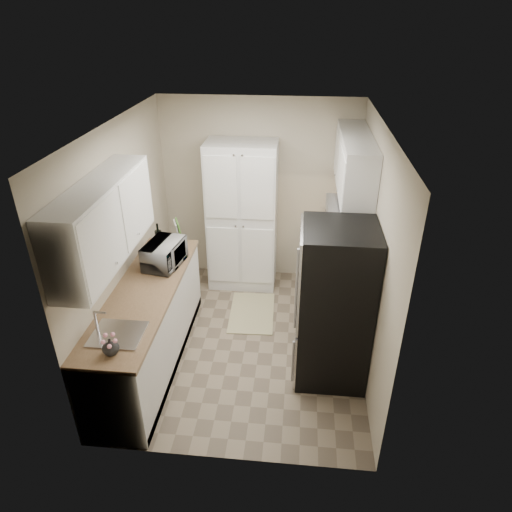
# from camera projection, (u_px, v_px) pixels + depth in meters

# --- Properties ---
(ground) EXTENTS (3.20, 3.20, 0.00)m
(ground) POSITION_uv_depth(u_px,v_px,m) (246.00, 340.00, 5.37)
(ground) COLOR #7A6B56
(ground) RESTS_ON ground
(room_shell) EXTENTS (2.64, 3.24, 2.52)m
(room_shell) POSITION_uv_depth(u_px,v_px,m) (243.00, 214.00, 4.57)
(room_shell) COLOR #B7AD93
(room_shell) RESTS_ON ground
(pantry_cabinet) EXTENTS (0.90, 0.55, 2.00)m
(pantry_cabinet) POSITION_uv_depth(u_px,v_px,m) (242.00, 217.00, 6.05)
(pantry_cabinet) COLOR silver
(pantry_cabinet) RESTS_ON ground
(base_cabinet_left) EXTENTS (0.60, 2.30, 0.88)m
(base_cabinet_left) POSITION_uv_depth(u_px,v_px,m) (149.00, 328.00, 4.87)
(base_cabinet_left) COLOR silver
(base_cabinet_left) RESTS_ON ground
(countertop_left) EXTENTS (0.63, 2.33, 0.04)m
(countertop_left) POSITION_uv_depth(u_px,v_px,m) (144.00, 292.00, 4.64)
(countertop_left) COLOR #846647
(countertop_left) RESTS_ON base_cabinet_left
(base_cabinet_right) EXTENTS (0.60, 0.80, 0.88)m
(base_cabinet_right) POSITION_uv_depth(u_px,v_px,m) (330.00, 263.00, 6.10)
(base_cabinet_right) COLOR silver
(base_cabinet_right) RESTS_ON ground
(countertop_right) EXTENTS (0.63, 0.83, 0.04)m
(countertop_right) POSITION_uv_depth(u_px,v_px,m) (333.00, 232.00, 5.88)
(countertop_right) COLOR #846647
(countertop_right) RESTS_ON base_cabinet_right
(electric_range) EXTENTS (0.71, 0.78, 1.13)m
(electric_range) POSITION_uv_depth(u_px,v_px,m) (332.00, 293.00, 5.39)
(electric_range) COLOR #B7B7BC
(electric_range) RESTS_ON ground
(refrigerator) EXTENTS (0.70, 0.72, 1.70)m
(refrigerator) POSITION_uv_depth(u_px,v_px,m) (335.00, 306.00, 4.52)
(refrigerator) COLOR #B7B7BC
(refrigerator) RESTS_ON ground
(microwave) EXTENTS (0.42, 0.56, 0.28)m
(microwave) POSITION_uv_depth(u_px,v_px,m) (164.00, 254.00, 5.02)
(microwave) COLOR silver
(microwave) RESTS_ON countertop_left
(wine_bottle) EXTENTS (0.08, 0.08, 0.30)m
(wine_bottle) POSITION_uv_depth(u_px,v_px,m) (159.00, 238.00, 5.34)
(wine_bottle) COLOR black
(wine_bottle) RESTS_ON countertop_left
(flower_vase) EXTENTS (0.16, 0.16, 0.15)m
(flower_vase) POSITION_uv_depth(u_px,v_px,m) (110.00, 347.00, 3.76)
(flower_vase) COLOR white
(flower_vase) RESTS_ON countertop_left
(cutting_board) EXTENTS (0.10, 0.21, 0.28)m
(cutting_board) POSITION_uv_depth(u_px,v_px,m) (179.00, 231.00, 5.52)
(cutting_board) COLOR #47832E
(cutting_board) RESTS_ON countertop_left
(toaster_oven) EXTENTS (0.38, 0.43, 0.20)m
(toaster_oven) POSITION_uv_depth(u_px,v_px,m) (341.00, 219.00, 5.95)
(toaster_oven) COLOR #A7A7AB
(toaster_oven) RESTS_ON countertop_right
(fruit_basket) EXTENTS (0.32, 0.32, 0.12)m
(fruit_basket) POSITION_uv_depth(u_px,v_px,m) (343.00, 207.00, 5.87)
(fruit_basket) COLOR #FF5920
(fruit_basket) RESTS_ON toaster_oven
(kitchen_mat) EXTENTS (0.58, 0.90, 0.01)m
(kitchen_mat) POSITION_uv_depth(u_px,v_px,m) (252.00, 313.00, 5.84)
(kitchen_mat) COLOR tan
(kitchen_mat) RESTS_ON ground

